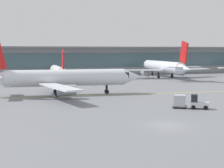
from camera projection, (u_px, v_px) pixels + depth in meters
ground_plane at (166, 125)px, 39.20m from camera, size 400.00×400.00×0.00m
taxiway_centreline_stripe at (68, 96)px, 63.71m from camera, size 109.52×10.98×0.01m
terminal_concourse at (51, 60)px, 117.40m from camera, size 219.78×11.00×9.60m
gate_airplane_2 at (58, 71)px, 95.86m from camera, size 24.07×25.91×8.58m
gate_airplane_3 at (163, 67)px, 105.91m from camera, size 30.77×33.09×10.97m
taxiing_regional_jet at (64, 78)px, 65.20m from camera, size 31.45×29.10×10.41m
baggage_tug at (198, 103)px, 49.89m from camera, size 2.95×2.60×2.10m
cargo_dolly_lead at (180, 101)px, 50.48m from camera, size 2.63×2.47×1.94m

